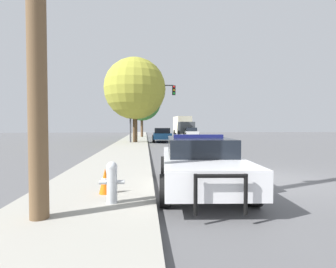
{
  "coord_description": "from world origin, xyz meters",
  "views": [
    {
      "loc": [
        -3.82,
        -7.88,
        1.74
      ],
      "look_at": [
        -1.46,
        19.17,
        0.82
      ],
      "focal_mm": 28.0,
      "sensor_mm": 36.0,
      "label": 1
    }
  ],
  "objects_px": {
    "tree_sidewalk_mid": "(135,89)",
    "car_background_midblock": "(162,134)",
    "box_truck": "(183,125)",
    "police_car": "(199,161)",
    "tree_sidewalk_far": "(142,102)",
    "fire_hydrant": "(112,181)",
    "traffic_light": "(148,101)",
    "car_background_oncoming": "(191,132)",
    "traffic_cone": "(105,181)"
  },
  "relations": [
    {
      "from": "police_car",
      "to": "fire_hydrant",
      "type": "bearing_deg",
      "value": 41.01
    },
    {
      "from": "traffic_light",
      "to": "traffic_cone",
      "type": "xyz_separation_m",
      "value": [
        -1.23,
        -18.51,
        -3.62
      ]
    },
    {
      "from": "car_background_oncoming",
      "to": "box_truck",
      "type": "distance_m",
      "value": 5.43
    },
    {
      "from": "tree_sidewalk_mid",
      "to": "fire_hydrant",
      "type": "bearing_deg",
      "value": -89.21
    },
    {
      "from": "fire_hydrant",
      "to": "traffic_light",
      "type": "height_order",
      "value": "traffic_light"
    },
    {
      "from": "police_car",
      "to": "traffic_cone",
      "type": "relative_size",
      "value": 8.94
    },
    {
      "from": "car_background_midblock",
      "to": "tree_sidewalk_far",
      "type": "xyz_separation_m",
      "value": [
        -2.2,
        9.08,
        4.23
      ]
    },
    {
      "from": "traffic_cone",
      "to": "police_car",
      "type": "bearing_deg",
      "value": 19.59
    },
    {
      "from": "tree_sidewalk_far",
      "to": "traffic_cone",
      "type": "xyz_separation_m",
      "value": [
        -0.49,
        -30.13,
        -4.57
      ]
    },
    {
      "from": "car_background_midblock",
      "to": "fire_hydrant",
      "type": "bearing_deg",
      "value": -94.8
    },
    {
      "from": "box_truck",
      "to": "traffic_cone",
      "type": "bearing_deg",
      "value": 75.91
    },
    {
      "from": "police_car",
      "to": "traffic_cone",
      "type": "xyz_separation_m",
      "value": [
        -2.42,
        -0.86,
        -0.32
      ]
    },
    {
      "from": "traffic_light",
      "to": "car_background_midblock",
      "type": "bearing_deg",
      "value": 60.16
    },
    {
      "from": "car_background_midblock",
      "to": "traffic_cone",
      "type": "height_order",
      "value": "car_background_midblock"
    },
    {
      "from": "tree_sidewalk_far",
      "to": "traffic_cone",
      "type": "bearing_deg",
      "value": -90.93
    },
    {
      "from": "car_background_midblock",
      "to": "tree_sidewalk_mid",
      "type": "distance_m",
      "value": 5.6
    },
    {
      "from": "traffic_light",
      "to": "car_background_oncoming",
      "type": "height_order",
      "value": "traffic_light"
    },
    {
      "from": "fire_hydrant",
      "to": "tree_sidewalk_mid",
      "type": "relative_size",
      "value": 0.11
    },
    {
      "from": "fire_hydrant",
      "to": "tree_sidewalk_far",
      "type": "height_order",
      "value": "tree_sidewalk_far"
    },
    {
      "from": "tree_sidewalk_mid",
      "to": "tree_sidewalk_far",
      "type": "distance_m",
      "value": 11.17
    },
    {
      "from": "traffic_light",
      "to": "tree_sidewalk_mid",
      "type": "relative_size",
      "value": 0.69
    },
    {
      "from": "tree_sidewalk_mid",
      "to": "tree_sidewalk_far",
      "type": "xyz_separation_m",
      "value": [
        0.51,
        11.15,
        -0.21
      ]
    },
    {
      "from": "fire_hydrant",
      "to": "box_truck",
      "type": "distance_m",
      "value": 37.13
    },
    {
      "from": "car_background_midblock",
      "to": "tree_sidewalk_far",
      "type": "distance_m",
      "value": 10.25
    },
    {
      "from": "traffic_light",
      "to": "box_truck",
      "type": "xyz_separation_m",
      "value": [
        5.82,
        17.21,
        -2.35
      ]
    },
    {
      "from": "fire_hydrant",
      "to": "car_background_oncoming",
      "type": "distance_m",
      "value": 31.97
    },
    {
      "from": "fire_hydrant",
      "to": "tree_sidewalk_far",
      "type": "bearing_deg",
      "value": 89.57
    },
    {
      "from": "tree_sidewalk_mid",
      "to": "traffic_cone",
      "type": "relative_size",
      "value": 13.47
    },
    {
      "from": "traffic_light",
      "to": "car_background_midblock",
      "type": "xyz_separation_m",
      "value": [
        1.46,
        2.54,
        -3.28
      ]
    },
    {
      "from": "tree_sidewalk_mid",
      "to": "tree_sidewalk_far",
      "type": "height_order",
      "value": "tree_sidewalk_mid"
    },
    {
      "from": "police_car",
      "to": "car_background_oncoming",
      "type": "xyz_separation_m",
      "value": [
        5.01,
        29.52,
        -0.0
      ]
    },
    {
      "from": "police_car",
      "to": "car_background_midblock",
      "type": "xyz_separation_m",
      "value": [
        0.27,
        20.19,
        0.02
      ]
    },
    {
      "from": "car_background_oncoming",
      "to": "tree_sidewalk_mid",
      "type": "relative_size",
      "value": 0.53
    },
    {
      "from": "traffic_light",
      "to": "tree_sidewalk_mid",
      "type": "distance_m",
      "value": 1.77
    },
    {
      "from": "fire_hydrant",
      "to": "traffic_light",
      "type": "bearing_deg",
      "value": 87.11
    },
    {
      "from": "police_car",
      "to": "fire_hydrant",
      "type": "xyz_separation_m",
      "value": [
        -2.16,
        -1.63,
        -0.16
      ]
    },
    {
      "from": "fire_hydrant",
      "to": "traffic_light",
      "type": "relative_size",
      "value": 0.16
    },
    {
      "from": "traffic_light",
      "to": "tree_sidewalk_far",
      "type": "distance_m",
      "value": 11.68
    },
    {
      "from": "tree_sidewalk_mid",
      "to": "car_background_midblock",
      "type": "bearing_deg",
      "value": 37.51
    },
    {
      "from": "car_background_midblock",
      "to": "box_truck",
      "type": "bearing_deg",
      "value": 75.0
    },
    {
      "from": "box_truck",
      "to": "traffic_light",
      "type": "bearing_deg",
      "value": 68.39
    },
    {
      "from": "car_background_oncoming",
      "to": "traffic_cone",
      "type": "bearing_deg",
      "value": 79.53
    },
    {
      "from": "police_car",
      "to": "box_truck",
      "type": "xyz_separation_m",
      "value": [
        4.63,
        34.86,
        0.94
      ]
    },
    {
      "from": "police_car",
      "to": "box_truck",
      "type": "height_order",
      "value": "box_truck"
    },
    {
      "from": "box_truck",
      "to": "police_car",
      "type": "bearing_deg",
      "value": 79.51
    },
    {
      "from": "car_background_oncoming",
      "to": "traffic_cone",
      "type": "height_order",
      "value": "car_background_oncoming"
    },
    {
      "from": "police_car",
      "to": "fire_hydrant",
      "type": "relative_size",
      "value": 6.19
    },
    {
      "from": "car_background_oncoming",
      "to": "box_truck",
      "type": "height_order",
      "value": "box_truck"
    },
    {
      "from": "traffic_light",
      "to": "car_background_oncoming",
      "type": "distance_m",
      "value": 13.79
    },
    {
      "from": "police_car",
      "to": "tree_sidewalk_far",
      "type": "relative_size",
      "value": 0.71
    }
  ]
}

